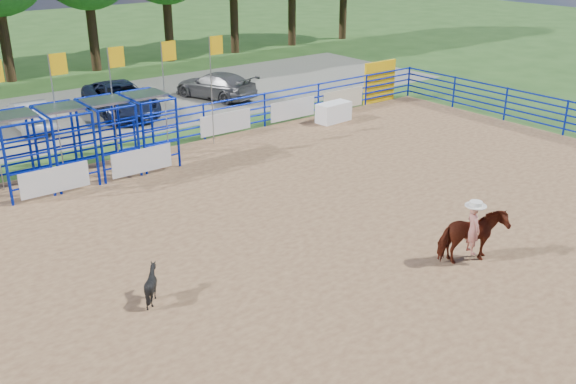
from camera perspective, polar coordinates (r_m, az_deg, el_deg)
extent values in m
plane|color=#3A6327|center=(17.03, 1.26, -5.30)|extent=(120.00, 120.00, 0.00)
cube|color=#A07750|center=(17.02, 1.26, -5.27)|extent=(30.00, 20.00, 0.02)
cube|color=gray|center=(31.26, -18.83, 6.48)|extent=(40.00, 10.00, 0.01)
cube|color=white|center=(28.51, 4.07, 7.09)|extent=(1.64, 0.87, 0.85)
imported|color=#5F2213|center=(16.80, 16.04, -3.85)|extent=(1.85, 1.34, 1.43)
imported|color=#A91E18|center=(16.45, 16.36, -1.11)|extent=(0.47, 0.56, 1.31)
cylinder|color=white|center=(16.20, 16.62, 1.12)|extent=(0.54, 0.54, 0.12)
imported|color=black|center=(15.00, -12.04, -8.05)|extent=(0.86, 0.80, 0.82)
imported|color=#979AA0|center=(29.43, -21.99, 6.37)|extent=(1.41, 3.78, 1.23)
imported|color=#151C35|center=(30.52, -14.66, 8.01)|extent=(2.92, 5.44, 1.45)
imported|color=#545456|center=(32.77, -6.47, 9.40)|extent=(3.08, 4.81, 1.30)
cube|color=white|center=(21.59, -20.01, 1.02)|extent=(2.20, 0.04, 0.85)
cube|color=white|center=(22.57, -12.85, 2.74)|extent=(2.20, 0.04, 0.85)
cube|color=white|center=(26.58, -5.55, 6.15)|extent=(2.40, 0.04, 0.85)
cube|color=white|center=(28.52, 0.43, 7.38)|extent=(2.40, 0.04, 0.85)
cube|color=beige|center=(30.40, 4.93, 8.24)|extent=(2.40, 0.04, 0.90)
cube|color=yellow|center=(32.10, 8.14, 9.67)|extent=(2.00, 0.12, 2.00)
cylinder|color=#3F2B19|center=(39.28, -23.88, 12.41)|extent=(0.56, 0.56, 4.80)
cylinder|color=#3F2B19|center=(40.78, -16.98, 13.62)|extent=(0.56, 0.56, 4.80)
cylinder|color=#3F2B19|center=(42.82, -10.60, 14.56)|extent=(0.56, 0.56, 4.80)
cylinder|color=#3F2B19|center=(45.32, -4.81, 15.25)|extent=(0.56, 0.56, 4.80)
cylinder|color=#3F2B19|center=(48.21, 0.36, 15.74)|extent=(0.56, 0.56, 4.80)
cylinder|color=#3F2B19|center=(51.42, 4.93, 16.08)|extent=(0.56, 0.56, 4.80)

